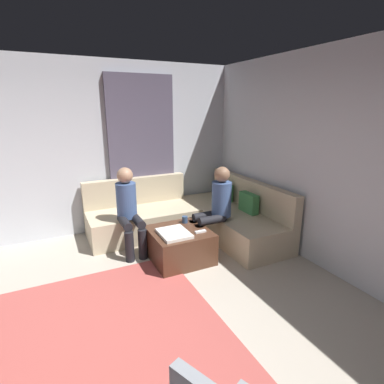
% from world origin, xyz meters
% --- Properties ---
extents(ground_plane, '(6.00, 6.00, 0.10)m').
position_xyz_m(ground_plane, '(0.00, 0.00, -0.05)').
color(ground_plane, '#B2A899').
extents(wall_back, '(6.00, 0.12, 2.70)m').
position_xyz_m(wall_back, '(0.00, 2.94, 1.35)').
color(wall_back, silver).
rests_on(wall_back, ground_plane).
extents(wall_left, '(0.12, 6.00, 2.70)m').
position_xyz_m(wall_left, '(-2.94, 0.00, 1.35)').
color(wall_left, silver).
rests_on(wall_left, ground_plane).
extents(curtain_panel, '(0.06, 1.10, 2.50)m').
position_xyz_m(curtain_panel, '(-2.84, 1.30, 1.25)').
color(curtain_panel, '#595166').
rests_on(curtain_panel, ground_plane).
extents(area_rug, '(2.60, 2.20, 0.01)m').
position_xyz_m(area_rug, '(-0.20, 0.10, 0.01)').
color(area_rug, '#AD4C47').
rests_on(area_rug, ground_plane).
extents(sectional_couch, '(2.10, 2.55, 0.87)m').
position_xyz_m(sectional_couch, '(-2.08, 1.88, 0.28)').
color(sectional_couch, '#C6B593').
rests_on(sectional_couch, ground_plane).
extents(ottoman, '(0.76, 0.76, 0.42)m').
position_xyz_m(ottoman, '(-1.39, 1.33, 0.21)').
color(ottoman, '#4C2D1E').
rests_on(ottoman, ground_plane).
extents(folded_blanket, '(0.44, 0.36, 0.04)m').
position_xyz_m(folded_blanket, '(-1.29, 1.21, 0.44)').
color(folded_blanket, white).
rests_on(folded_blanket, ottoman).
extents(coffee_mug, '(0.08, 0.08, 0.10)m').
position_xyz_m(coffee_mug, '(-1.61, 1.51, 0.47)').
color(coffee_mug, '#334C72').
rests_on(coffee_mug, ottoman).
extents(game_remote, '(0.05, 0.15, 0.02)m').
position_xyz_m(game_remote, '(-1.21, 1.55, 0.43)').
color(game_remote, white).
rests_on(game_remote, ottoman).
extents(person_on_couch_back, '(0.30, 0.60, 1.20)m').
position_xyz_m(person_on_couch_back, '(-1.49, 1.93, 0.66)').
color(person_on_couch_back, black).
rests_on(person_on_couch_back, ground_plane).
extents(person_on_couch_side, '(0.60, 0.30, 1.20)m').
position_xyz_m(person_on_couch_side, '(-1.93, 0.80, 0.66)').
color(person_on_couch_side, black).
rests_on(person_on_couch_side, ground_plane).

